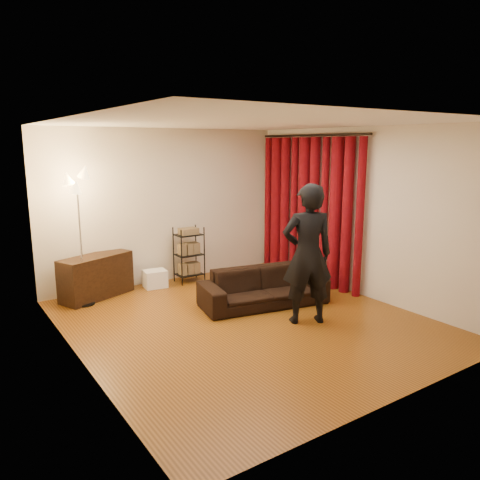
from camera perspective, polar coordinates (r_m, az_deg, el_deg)
floor at (r=6.62m, az=0.74°, el=-9.90°), size 5.00×5.00×0.00m
ceiling at (r=6.17m, az=0.81°, el=14.13°), size 5.00×5.00×0.00m
wall_back at (r=8.41m, az=-8.99°, el=4.09°), size 5.00×0.00×5.00m
wall_front at (r=4.48m, az=19.32°, el=-2.98°), size 5.00×0.00×5.00m
wall_left at (r=5.33m, az=-19.55°, el=-0.73°), size 0.00×5.00×5.00m
wall_right at (r=7.74m, az=14.62°, el=3.23°), size 0.00×5.00×5.00m
curtain_rod at (r=8.39m, az=8.72°, el=12.51°), size 0.04×2.65×0.04m
curtain at (r=8.45m, az=8.35°, el=3.64°), size 0.22×2.65×2.55m
sofa at (r=7.20m, az=2.89°, el=-5.76°), size 2.04×1.11×0.56m
person at (r=6.40m, az=8.22°, el=-1.75°), size 0.83×0.71×1.93m
media_cabinet at (r=7.87m, az=-17.10°, el=-4.27°), size 1.26×0.85×0.69m
storage_boxes at (r=8.21m, az=-10.25°, el=-4.66°), size 0.40×0.33×0.31m
wire_shelf at (r=8.39m, az=-6.24°, el=-1.78°), size 0.54×0.46×0.99m
floor_lamp at (r=7.41m, az=-18.86°, el=-0.01°), size 0.40×0.40×2.03m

